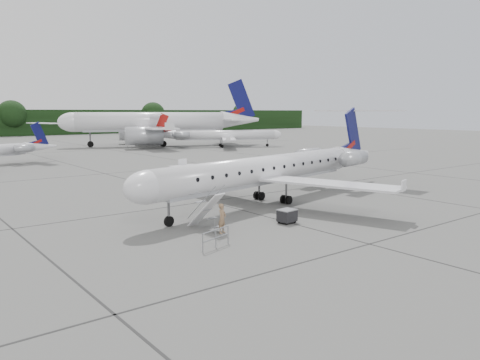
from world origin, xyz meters
TOP-DOWN VIEW (x-y plane):
  - ground at (0.00, 0.00)m, footprint 320.00×320.00m
  - main_regional_jet at (-1.54, 2.32)m, footprint 33.33×26.82m
  - airstair at (-9.88, -1.75)m, footprint 1.32×2.58m
  - passenger at (-9.61, -3.10)m, footprint 0.79×0.69m
  - safety_railing at (-11.69, -5.41)m, footprint 2.13×0.71m
  - baggage_cart at (-4.71, -3.64)m, footprint 1.22×1.04m
  - bg_narrowbody at (21.27, 65.75)m, footprint 47.50×40.66m
  - bg_regional_right at (31.93, 53.32)m, footprint 32.41×29.33m

SIDE VIEW (x-z plane):
  - ground at x=0.00m, z-range 0.00..0.00m
  - baggage_cart at x=-4.71m, z-range 0.00..0.98m
  - safety_railing at x=-11.69m, z-range 0.00..1.00m
  - passenger at x=-9.61m, z-range 0.00..1.82m
  - airstair at x=-9.88m, z-range 0.00..2.39m
  - bg_regional_right at x=31.93m, z-range 0.00..6.96m
  - main_regional_jet at x=-1.54m, z-range 0.00..7.61m
  - bg_narrowbody at x=21.27m, z-range 0.00..14.41m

